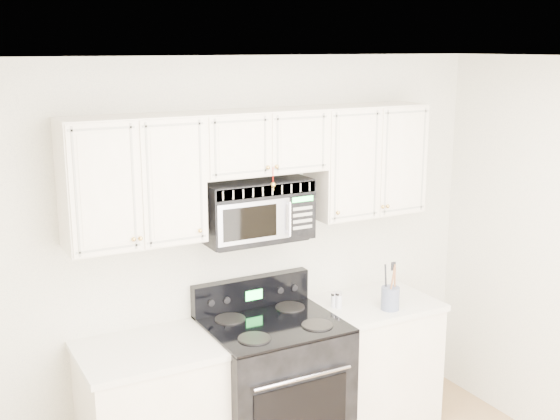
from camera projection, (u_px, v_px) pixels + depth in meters
room at (414, 351)px, 3.20m from camera, size 3.51×3.51×2.61m
base_cabinet_right at (369, 366)px, 5.00m from camera, size 0.86×0.65×0.92m
range at (273, 386)px, 4.59m from camera, size 0.84×0.76×1.14m
upper_cabinets at (259, 164)px, 4.42m from camera, size 2.44×0.37×0.75m
microwave at (255, 210)px, 4.46m from camera, size 0.70×0.40×0.38m
utensil_crock at (390, 298)px, 4.72m from camera, size 0.13×0.13×0.33m
shaker_salt at (334, 300)px, 4.77m from camera, size 0.04×0.04×0.10m
shaker_pepper at (339, 300)px, 4.75m from camera, size 0.05×0.05×0.11m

